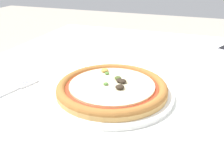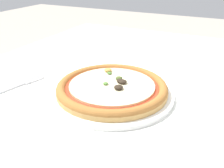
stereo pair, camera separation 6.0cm
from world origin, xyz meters
name	(u,v)px [view 2 (the right image)]	position (x,y,z in m)	size (l,w,h in m)	color
dining_table	(204,111)	(0.00, 0.00, 0.66)	(1.37, 0.99, 0.74)	brown
pizza_plate	(112,89)	(-0.21, -0.17, 0.76)	(0.30, 0.30, 0.04)	white
fork	(16,86)	(-0.45, -0.24, 0.74)	(0.06, 0.17, 0.00)	silver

